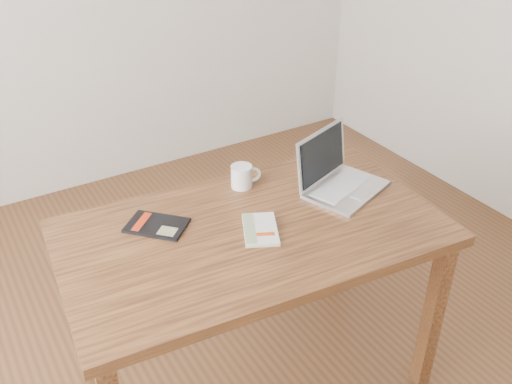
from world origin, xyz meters
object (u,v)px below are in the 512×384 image
white_guidebook (260,229)px  black_guidebook (157,225)px  desk (253,249)px  laptop (337,177)px  coffee_mug (242,176)px

white_guidebook → black_guidebook: size_ratio=0.91×
desk → black_guidebook: (-0.28, 0.18, 0.09)m
laptop → coffee_mug: (-0.31, 0.20, -0.00)m
laptop → white_guidebook: bearing=173.6°
white_guidebook → coffee_mug: bearing=97.3°
white_guidebook → black_guidebook: white_guidebook is taller
white_guidebook → black_guidebook: bearing=170.4°
laptop → coffee_mug: bearing=127.6°
black_guidebook → laptop: 0.71m
desk → laptop: size_ratio=3.69×
desk → white_guidebook: bearing=-62.0°
desk → black_guidebook: black_guidebook is taller
desk → white_guidebook: (0.01, -0.03, 0.10)m
white_guidebook → coffee_mug: coffee_mug is taller
desk → black_guidebook: size_ratio=5.74×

